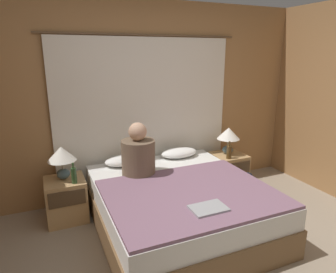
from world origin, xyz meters
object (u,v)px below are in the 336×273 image
at_px(pillow_right, 179,153).
at_px(person_left_in_bed, 138,155).
at_px(handbag_on_floor, 245,190).
at_px(nightstand_right, 228,170).
at_px(beer_bottle_on_right_stand, 229,152).
at_px(bed, 178,206).
at_px(nightstand_left, 66,199).
at_px(beer_bottle_on_left_stand, 74,175).
at_px(lamp_left, 62,156).
at_px(laptop_on_bed, 208,208).
at_px(pillow_left, 125,160).
at_px(lamp_right, 228,135).

xyz_separation_m(pillow_right, person_left_in_bed, (-0.68, -0.36, 0.18)).
bearing_deg(handbag_on_floor, nightstand_right, 88.59).
relative_size(pillow_right, person_left_in_bed, 0.81).
distance_m(pillow_right, beer_bottle_on_right_stand, 0.67).
xyz_separation_m(bed, nightstand_left, (-1.10, 0.68, -0.01)).
height_order(beer_bottle_on_left_stand, handbag_on_floor, beer_bottle_on_left_stand).
distance_m(bed, handbag_on_floor, 1.13).
relative_size(lamp_left, beer_bottle_on_right_stand, 1.58).
bearing_deg(handbag_on_floor, nightstand_left, 169.10).
xyz_separation_m(laptop_on_bed, handbag_on_floor, (1.11, 0.88, -0.44)).
bearing_deg(handbag_on_floor, pillow_left, 160.47).
distance_m(nightstand_right, laptop_on_bed, 1.75).
relative_size(nightstand_left, beer_bottle_on_left_stand, 2.07).
xyz_separation_m(person_left_in_bed, beer_bottle_on_left_stand, (-0.70, 0.13, -0.18)).
bearing_deg(nightstand_right, beer_bottle_on_right_stand, -126.18).
bearing_deg(nightstand_left, lamp_right, 1.03).
bearing_deg(lamp_left, pillow_left, 4.44).
height_order(pillow_right, person_left_in_bed, person_left_in_bed).
height_order(pillow_right, beer_bottle_on_right_stand, beer_bottle_on_right_stand).
distance_m(nightstand_left, nightstand_right, 2.21).
relative_size(bed, lamp_right, 5.05).
height_order(beer_bottle_on_right_stand, laptop_on_bed, beer_bottle_on_right_stand).
height_order(bed, pillow_left, pillow_left).
relative_size(nightstand_right, pillow_right, 0.98).
bearing_deg(beer_bottle_on_right_stand, handbag_on_floor, -72.69).
xyz_separation_m(bed, nightstand_right, (1.10, 0.68, -0.01)).
height_order(nightstand_left, beer_bottle_on_left_stand, beer_bottle_on_left_stand).
bearing_deg(beer_bottle_on_right_stand, lamp_right, 60.49).
relative_size(pillow_left, person_left_in_bed, 0.81).
relative_size(lamp_right, pillow_left, 0.76).
distance_m(bed, beer_bottle_on_right_stand, 1.18).
xyz_separation_m(bed, lamp_left, (-1.10, 0.72, 0.49)).
bearing_deg(bed, pillow_right, 64.34).
distance_m(lamp_right, laptop_on_bed, 1.76).
bearing_deg(bed, nightstand_left, 148.50).
height_order(nightstand_left, pillow_right, pillow_right).
relative_size(nightstand_left, lamp_right, 1.28).
distance_m(beer_bottle_on_right_stand, handbag_on_floor, 0.55).
height_order(nightstand_right, lamp_right, lamp_right).
relative_size(nightstand_right, lamp_left, 1.28).
distance_m(pillow_right, beer_bottle_on_left_stand, 1.40).
height_order(lamp_left, beer_bottle_on_left_stand, lamp_left).
bearing_deg(beer_bottle_on_left_stand, person_left_in_bed, -10.44).
height_order(nightstand_left, pillow_left, pillow_left).
distance_m(lamp_left, beer_bottle_on_right_stand, 2.12).
xyz_separation_m(nightstand_left, pillow_right, (1.47, 0.10, 0.33)).
xyz_separation_m(pillow_right, beer_bottle_on_left_stand, (-1.38, -0.23, 0.00)).
distance_m(beer_bottle_on_left_stand, laptop_on_bed, 1.53).
bearing_deg(nightstand_right, pillow_right, 172.48).
xyz_separation_m(pillow_left, beer_bottle_on_left_stand, (-0.63, -0.23, 0.00)).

